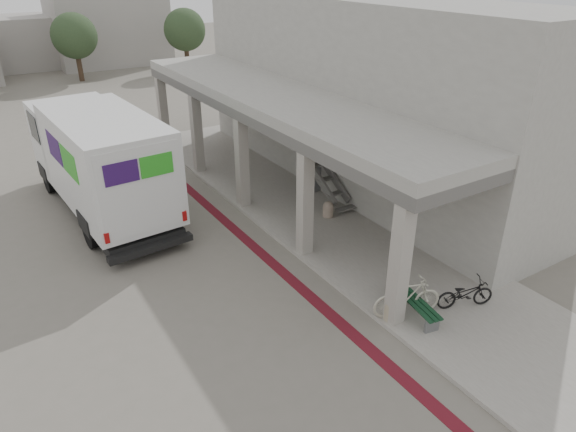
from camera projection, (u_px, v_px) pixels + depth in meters
ground at (252, 282)px, 14.52m from camera, size 120.00×120.00×0.00m
bike_lane_stripe at (250, 243)px, 16.50m from camera, size 0.35×40.00×0.01m
sidewalk at (362, 243)px, 16.40m from camera, size 4.40×28.00×0.12m
transit_building at (350, 98)px, 19.63m from camera, size 7.60×17.00×7.00m
tree_mid at (74, 36)px, 36.68m from camera, size 3.20×3.20×4.80m
tree_right at (185, 30)px, 39.74m from camera, size 3.20×3.20×4.80m
fedex_truck at (99, 159)px, 17.74m from camera, size 3.26×8.89×3.73m
bench at (414, 303)px, 12.93m from camera, size 0.71×1.86×0.43m
bollard_near at (392, 308)px, 12.74m from camera, size 0.41×0.41×0.62m
bollard_far at (328, 209)px, 17.83m from camera, size 0.37×0.37×0.56m
utility_cabinet at (313, 178)px, 19.83m from camera, size 0.53×0.64×0.95m
bicycle_black at (465, 293)px, 13.15m from camera, size 1.61×1.05×0.80m
bicycle_cream at (407, 297)px, 12.77m from camera, size 1.85×1.07×1.07m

